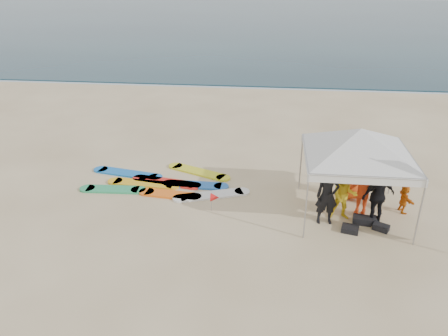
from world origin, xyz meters
The scene contains 13 objects.
ground centered at (0.00, 0.00, 0.00)m, with size 120.00×120.00×0.00m, color beige.
ocean centered at (0.00, 60.00, 0.04)m, with size 160.00×84.00×0.08m, color #0C2633.
shoreline_foam centered at (0.00, 18.20, 0.00)m, with size 160.00×1.20×0.01m, color silver.
person_black_a centered at (3.24, 1.51, 0.95)m, with size 0.69×0.45×1.90m, color black.
person_yellow centered at (3.80, 1.82, 0.82)m, with size 0.80×0.62×1.64m, color yellow.
person_orange_a centered at (4.43, 2.18, 0.93)m, with size 1.20×0.69×1.85m, color red.
person_black_b centered at (4.80, 1.73, 0.93)m, with size 1.09×0.45×1.86m, color black.
person_orange_b centered at (4.30, 3.24, 0.89)m, with size 0.87×0.57×1.78m, color #CC4512.
person_seated centered at (5.82, 2.44, 0.49)m, with size 0.91×0.29×0.98m, color #D16712.
canopy_tent centered at (4.11, 2.13, 2.91)m, with size 4.43×4.43×3.34m.
marker_pennant centered at (-0.26, 1.82, 0.49)m, with size 0.28×0.28×0.64m.
gear_pile centered at (4.43, 1.37, 0.10)m, with size 1.51×0.99×0.22m.
surfboard_spread centered at (-2.32, 3.50, 0.04)m, with size 5.80×3.12×0.07m.
Camera 1 is at (1.42, -10.47, 7.31)m, focal length 35.00 mm.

